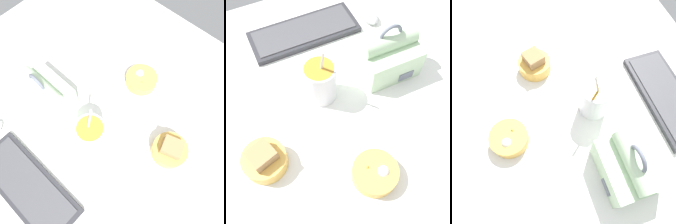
% 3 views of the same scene
% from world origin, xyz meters
% --- Properties ---
extents(desk_surface, '(1.40, 1.10, 0.02)m').
position_xyz_m(desk_surface, '(0.00, 0.00, 0.01)').
color(desk_surface, white).
rests_on(desk_surface, ground).
extents(keyboard, '(0.35, 0.14, 0.02)m').
position_xyz_m(keyboard, '(0.06, 0.34, 0.03)').
color(keyboard, '#2D2D33').
rests_on(keyboard, desk_surface).
extents(lunch_bag, '(0.17, 0.15, 0.17)m').
position_xyz_m(lunch_bag, '(0.23, 0.10, 0.08)').
color(lunch_bag, '#B7D6AD').
rests_on(lunch_bag, desk_surface).
extents(soup_cup, '(0.09, 0.09, 0.20)m').
position_xyz_m(soup_cup, '(0.02, 0.10, 0.08)').
color(soup_cup, silver).
rests_on(soup_cup, desk_surface).
extents(bento_bowl_sandwich, '(0.11, 0.11, 0.08)m').
position_xyz_m(bento_bowl_sandwich, '(-0.19, -0.04, 0.05)').
color(bento_bowl_sandwich, '#EAB24C').
rests_on(bento_bowl_sandwich, desk_surface).
extents(bento_bowl_snacks, '(0.11, 0.11, 0.05)m').
position_xyz_m(bento_bowl_snacks, '(0.04, -0.18, 0.04)').
color(bento_bowl_snacks, '#EAB24C').
rests_on(bento_bowl_snacks, desk_surface).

